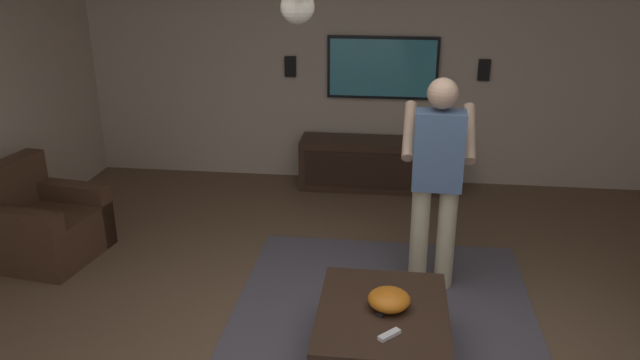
{
  "coord_description": "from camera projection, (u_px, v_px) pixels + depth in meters",
  "views": [
    {
      "loc": [
        -3.21,
        -0.2,
        2.47
      ],
      "look_at": [
        0.71,
        0.29,
        0.99
      ],
      "focal_mm": 34.6,
      "sensor_mm": 36.0,
      "label": 1
    }
  ],
  "objects": [
    {
      "name": "wall_back_tv",
      "position": [
        379.0,
        64.0,
        6.67
      ],
      "size": [
        0.1,
        6.67,
        2.62
      ],
      "primitive_type": "cube",
      "color": "#BCA893",
      "rests_on": "ground"
    },
    {
      "name": "area_rug",
      "position": [
        382.0,
        344.0,
        4.1
      ],
      "size": [
        3.07,
        2.18,
        0.01
      ],
      "primitive_type": "cube",
      "color": "#514C56",
      "rests_on": "ground"
    },
    {
      "name": "armchair",
      "position": [
        41.0,
        226.0,
        5.21
      ],
      "size": [
        0.91,
        0.92,
        0.82
      ],
      "rotation": [
        0.0,
        0.0,
        -1.71
      ],
      "color": "#472D1E",
      "rests_on": "ground"
    },
    {
      "name": "coffee_table",
      "position": [
        382.0,
        324.0,
        3.81
      ],
      "size": [
        1.0,
        0.8,
        0.4
      ],
      "color": "#332116",
      "rests_on": "ground"
    },
    {
      "name": "media_console",
      "position": [
        379.0,
        164.0,
        6.72
      ],
      "size": [
        0.45,
        1.7,
        0.55
      ],
      "rotation": [
        0.0,
        0.0,
        3.14
      ],
      "color": "#332116",
      "rests_on": "ground"
    },
    {
      "name": "tv",
      "position": [
        383.0,
        68.0,
        6.58
      ],
      "size": [
        0.05,
        1.18,
        0.67
      ],
      "rotation": [
        0.0,
        0.0,
        3.14
      ],
      "color": "black"
    },
    {
      "name": "person_standing",
      "position": [
        437.0,
        173.0,
        4.53
      ],
      "size": [
        0.54,
        0.55,
        1.64
      ],
      "rotation": [
        0.0,
        0.0,
        -0.04
      ],
      "color": "#C6B793",
      "rests_on": "ground"
    },
    {
      "name": "bowl",
      "position": [
        389.0,
        299.0,
        3.78
      ],
      "size": [
        0.26,
        0.26,
        0.12
      ],
      "primitive_type": "ellipsoid",
      "color": "orange",
      "rests_on": "coffee_table"
    },
    {
      "name": "remote_white",
      "position": [
        389.0,
        335.0,
        3.51
      ],
      "size": [
        0.14,
        0.14,
        0.02
      ],
      "primitive_type": "cube",
      "rotation": [
        0.0,
        0.0,
        2.37
      ],
      "color": "white",
      "rests_on": "coffee_table"
    },
    {
      "name": "remote_black",
      "position": [
        384.0,
        309.0,
        3.76
      ],
      "size": [
        0.16,
        0.09,
        0.02
      ],
      "primitive_type": "cube",
      "rotation": [
        0.0,
        0.0,
        2.83
      ],
      "color": "black",
      "rests_on": "coffee_table"
    },
    {
      "name": "vase_round",
      "position": [
        425.0,
        131.0,
        6.55
      ],
      "size": [
        0.22,
        0.22,
        0.22
      ],
      "primitive_type": "sphere",
      "color": "gold",
      "rests_on": "media_console"
    },
    {
      "name": "wall_speaker_left",
      "position": [
        484.0,
        70.0,
        6.47
      ],
      "size": [
        0.06,
        0.12,
        0.22
      ],
      "primitive_type": "cube",
      "color": "black"
    },
    {
      "name": "wall_speaker_right",
      "position": [
        290.0,
        67.0,
        6.72
      ],
      "size": [
        0.06,
        0.12,
        0.22
      ],
      "primitive_type": "cube",
      "color": "black"
    }
  ]
}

